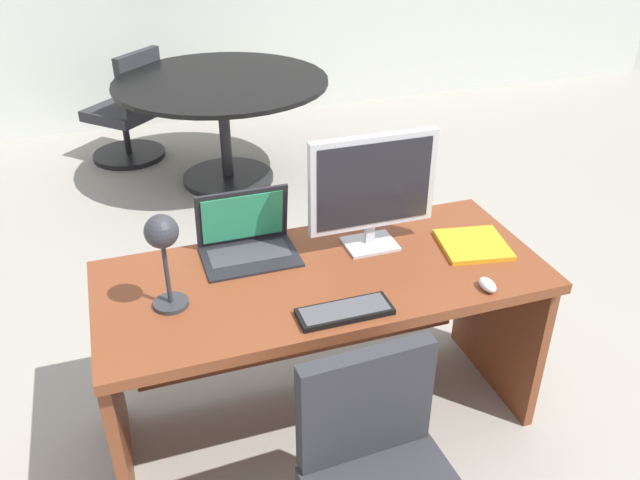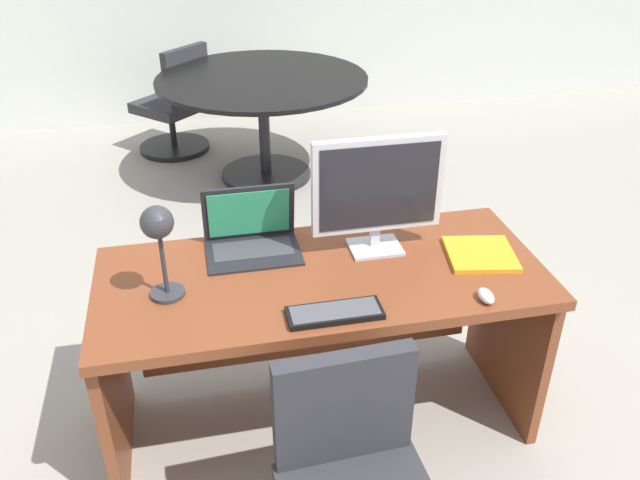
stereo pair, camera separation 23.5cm
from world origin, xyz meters
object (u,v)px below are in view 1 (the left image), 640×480
at_px(desk, 319,311).
at_px(meeting_table, 223,105).
at_px(keyboard, 345,311).
at_px(desk_lamp, 163,243).
at_px(mouse, 487,285).
at_px(laptop, 246,234).
at_px(monitor, 373,186).
at_px(meeting_chair_near, 130,118).
at_px(book, 473,245).

xyz_separation_m(desk, meeting_table, (0.11, 2.44, 0.04)).
bearing_deg(desk, keyboard, -92.40).
xyz_separation_m(keyboard, desk_lamp, (-0.54, 0.21, 0.25)).
bearing_deg(meeting_table, mouse, -81.65).
xyz_separation_m(desk, laptop, (-0.23, 0.20, 0.28)).
bearing_deg(desk, monitor, 18.87).
relative_size(monitor, meeting_table, 0.34).
relative_size(laptop, desk_lamp, 0.99).
relative_size(monitor, meeting_chair_near, 0.58).
xyz_separation_m(keyboard, meeting_chair_near, (-0.50, 3.38, -0.42)).
bearing_deg(monitor, keyboard, -122.99).
xyz_separation_m(laptop, meeting_table, (0.34, 2.24, -0.24)).
distance_m(monitor, desk_lamp, 0.82).
bearing_deg(desk, desk_lamp, -170.35).
distance_m(keyboard, book, 0.68).
xyz_separation_m(monitor, mouse, (0.28, -0.41, -0.24)).
bearing_deg(meeting_chair_near, desk, -80.56).
bearing_deg(mouse, keyboard, 177.29).
bearing_deg(desk, meeting_table, 87.46).
xyz_separation_m(monitor, desk_lamp, (-0.80, -0.18, 0.00)).
bearing_deg(laptop, desk, -41.05).
relative_size(desk_lamp, book, 1.23).
xyz_separation_m(book, meeting_chair_near, (-1.13, 3.13, -0.42)).
relative_size(keyboard, meeting_chair_near, 0.38).
bearing_deg(mouse, meeting_table, 98.35).
height_order(desk, keyboard, keyboard).
bearing_deg(mouse, desk, 147.23).
height_order(book, meeting_table, book).
height_order(laptop, desk_lamp, desk_lamp).
xyz_separation_m(desk, keyboard, (-0.01, -0.31, 0.22)).
relative_size(desk, keyboard, 5.13).
bearing_deg(book, keyboard, -158.46).
relative_size(desk, mouse, 18.91).
xyz_separation_m(desk, mouse, (0.52, -0.33, 0.23)).
bearing_deg(meeting_chair_near, laptop, -84.41).
bearing_deg(book, meeting_table, 101.56).
bearing_deg(meeting_table, laptop, -98.59).
distance_m(laptop, desk_lamp, 0.48).
bearing_deg(desk, laptop, 138.95).
xyz_separation_m(desk_lamp, book, (1.18, 0.04, -0.25)).
height_order(keyboard, mouse, mouse).
bearing_deg(book, meeting_chair_near, 109.83).
bearing_deg(mouse, desk_lamp, 167.54).
xyz_separation_m(monitor, laptop, (-0.47, 0.12, -0.18)).
height_order(monitor, book, monitor).
relative_size(desk, laptop, 4.59).
xyz_separation_m(mouse, meeting_chair_near, (-1.03, 3.41, -0.42)).
distance_m(mouse, book, 0.29).
bearing_deg(desk_lamp, monitor, 12.50).
bearing_deg(meeting_table, desk, -92.54).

